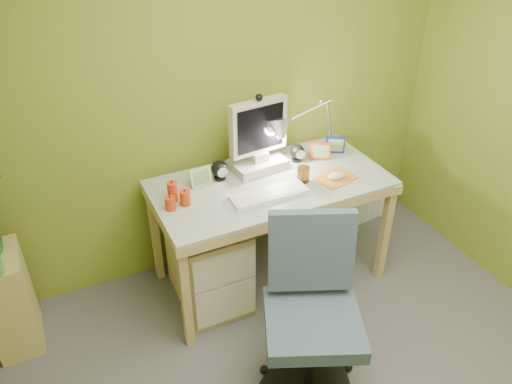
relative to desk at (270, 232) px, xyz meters
name	(u,v)px	position (x,y,z in m)	size (l,w,h in m)	color
wall_back	(215,97)	(-0.18, 0.42, 0.81)	(3.20, 0.01, 2.40)	olive
slope_ceiling	(46,139)	(-1.18, -1.18, 1.46)	(1.10, 3.20, 1.10)	white
desk	(270,232)	(0.00, 0.00, 0.00)	(1.44, 0.72, 0.77)	tan
monitor	(258,128)	(0.00, 0.18, 0.66)	(0.41, 0.24, 0.56)	beige
speaker_left	(220,170)	(-0.27, 0.16, 0.45)	(0.10, 0.10, 0.12)	black
speaker_right	(297,153)	(0.27, 0.16, 0.44)	(0.10, 0.10, 0.11)	black
keyboard	(269,194)	(-0.08, -0.14, 0.40)	(0.46, 0.15, 0.02)	white
mousepad	(336,178)	(0.38, -0.14, 0.39)	(0.24, 0.17, 0.01)	#C5751E
mouse	(336,176)	(0.38, -0.14, 0.41)	(0.11, 0.07, 0.04)	silver
amber_tumbler	(303,174)	(0.18, -0.08, 0.43)	(0.08, 0.08, 0.10)	brown
candle_cluster	(175,195)	(-0.60, 0.01, 0.45)	(0.16, 0.14, 0.12)	red
photo_frame_red	(320,151)	(0.42, 0.12, 0.44)	(0.13, 0.02, 0.11)	#C63E15
photo_frame_blue	(335,145)	(0.56, 0.16, 0.44)	(0.13, 0.02, 0.11)	navy
photo_frame_green	(201,177)	(-0.40, 0.14, 0.44)	(0.14, 0.02, 0.12)	#BCD08F
desk_lamp	(322,114)	(0.45, 0.18, 0.68)	(0.55, 0.23, 0.58)	silver
side_ledge	(10,300)	(-1.58, 0.13, -0.07)	(0.24, 0.36, 0.63)	tan
task_chair	(313,321)	(-0.19, -0.86, 0.10)	(0.54, 0.54, 0.98)	#384B5D
radiator	(367,197)	(1.03, 0.32, -0.21)	(0.36, 0.14, 0.36)	silver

